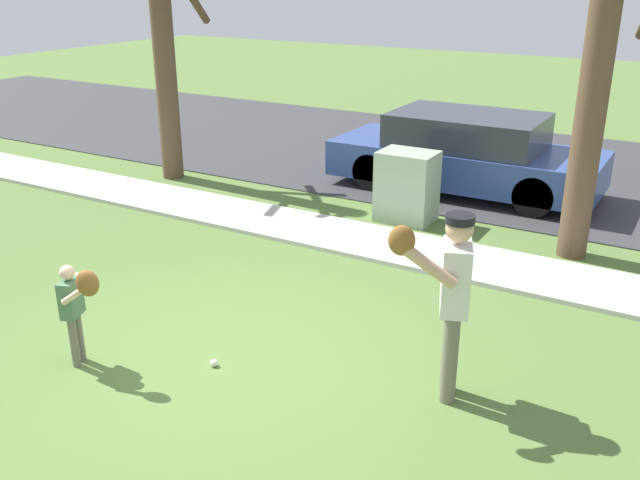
{
  "coord_description": "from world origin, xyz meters",
  "views": [
    {
      "loc": [
        3.89,
        -4.64,
        3.62
      ],
      "look_at": [
        0.51,
        1.15,
        1.0
      ],
      "focal_mm": 39.19,
      "sensor_mm": 36.0,
      "label": 1
    }
  ],
  "objects_px": {
    "baseball": "(214,363)",
    "street_tree_near": "(600,50)",
    "person_adult": "(450,288)",
    "utility_cabinet": "(407,186)",
    "parked_wagon_blue": "(466,154)",
    "person_child": "(76,301)",
    "street_tree_far": "(162,30)"
  },
  "relations": [
    {
      "from": "person_adult",
      "to": "parked_wagon_blue",
      "type": "distance_m",
      "value": 6.42
    },
    {
      "from": "baseball",
      "to": "parked_wagon_blue",
      "type": "height_order",
      "value": "parked_wagon_blue"
    },
    {
      "from": "person_child",
      "to": "utility_cabinet",
      "type": "distance_m",
      "value": 5.56
    },
    {
      "from": "person_child",
      "to": "street_tree_far",
      "type": "height_order",
      "value": "street_tree_far"
    },
    {
      "from": "person_adult",
      "to": "utility_cabinet",
      "type": "xyz_separation_m",
      "value": [
        -2.21,
        4.2,
        -0.55
      ]
    },
    {
      "from": "person_child",
      "to": "utility_cabinet",
      "type": "relative_size",
      "value": 1.01
    },
    {
      "from": "parked_wagon_blue",
      "to": "baseball",
      "type": "bearing_deg",
      "value": -91.21
    },
    {
      "from": "baseball",
      "to": "street_tree_near",
      "type": "distance_m",
      "value": 5.88
    },
    {
      "from": "person_adult",
      "to": "utility_cabinet",
      "type": "height_order",
      "value": "person_adult"
    },
    {
      "from": "utility_cabinet",
      "to": "parked_wagon_blue",
      "type": "height_order",
      "value": "parked_wagon_blue"
    },
    {
      "from": "person_adult",
      "to": "parked_wagon_blue",
      "type": "height_order",
      "value": "person_adult"
    },
    {
      "from": "person_child",
      "to": "parked_wagon_blue",
      "type": "bearing_deg",
      "value": 59.19
    },
    {
      "from": "street_tree_far",
      "to": "parked_wagon_blue",
      "type": "bearing_deg",
      "value": 21.01
    },
    {
      "from": "street_tree_near",
      "to": "parked_wagon_blue",
      "type": "xyz_separation_m",
      "value": [
        -2.25,
        2.07,
        -2.02
      ]
    },
    {
      "from": "person_child",
      "to": "parked_wagon_blue",
      "type": "xyz_separation_m",
      "value": [
        1.24,
        7.36,
        -0.04
      ]
    },
    {
      "from": "person_adult",
      "to": "street_tree_near",
      "type": "xyz_separation_m",
      "value": [
        0.29,
        4.02,
        1.6
      ]
    },
    {
      "from": "person_child",
      "to": "baseball",
      "type": "distance_m",
      "value": 1.43
    },
    {
      "from": "person_adult",
      "to": "baseball",
      "type": "bearing_deg",
      "value": -4.12
    },
    {
      "from": "baseball",
      "to": "person_child",
      "type": "bearing_deg",
      "value": -150.62
    },
    {
      "from": "street_tree_far",
      "to": "baseball",
      "type": "bearing_deg",
      "value": -45.37
    },
    {
      "from": "person_child",
      "to": "baseball",
      "type": "bearing_deg",
      "value": 8.15
    },
    {
      "from": "person_child",
      "to": "street_tree_near",
      "type": "xyz_separation_m",
      "value": [
        3.49,
        5.29,
        1.99
      ]
    },
    {
      "from": "utility_cabinet",
      "to": "street_tree_near",
      "type": "relative_size",
      "value": 0.21
    },
    {
      "from": "street_tree_near",
      "to": "parked_wagon_blue",
      "type": "relative_size",
      "value": 1.12
    },
    {
      "from": "parked_wagon_blue",
      "to": "street_tree_near",
      "type": "bearing_deg",
      "value": -42.62
    },
    {
      "from": "person_child",
      "to": "parked_wagon_blue",
      "type": "height_order",
      "value": "parked_wagon_blue"
    },
    {
      "from": "person_child",
      "to": "street_tree_far",
      "type": "distance_m",
      "value": 6.87
    },
    {
      "from": "street_tree_near",
      "to": "street_tree_far",
      "type": "distance_m",
      "value": 7.18
    },
    {
      "from": "utility_cabinet",
      "to": "street_tree_far",
      "type": "xyz_separation_m",
      "value": [
        -4.68,
        0.0,
        2.09
      ]
    },
    {
      "from": "person_adult",
      "to": "person_child",
      "type": "distance_m",
      "value": 3.47
    },
    {
      "from": "person_child",
      "to": "street_tree_near",
      "type": "bearing_deg",
      "value": 35.33
    },
    {
      "from": "utility_cabinet",
      "to": "street_tree_near",
      "type": "xyz_separation_m",
      "value": [
        2.5,
        -0.17,
        2.15
      ]
    }
  ]
}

